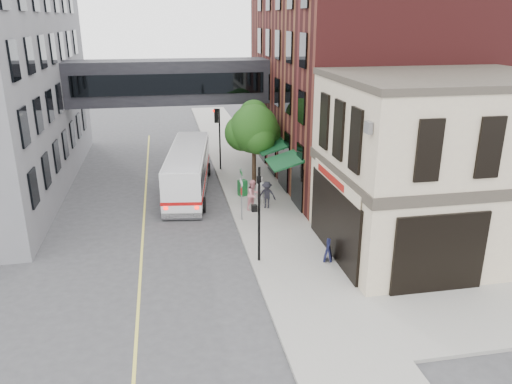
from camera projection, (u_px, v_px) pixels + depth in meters
name	position (u px, v px, depth m)	size (l,w,h in m)	color
ground	(259.00, 285.00, 21.28)	(120.00, 120.00, 0.00)	#38383A
sidewalk_main	(249.00, 181.00, 34.59)	(4.00, 60.00, 0.15)	gray
corner_building	(439.00, 166.00, 23.31)	(10.19, 8.12, 8.45)	#C1AF94
brick_building	(359.00, 76.00, 34.62)	(13.76, 18.00, 14.00)	#4A1717
skyway_bridge	(169.00, 82.00, 35.30)	(14.00, 3.18, 3.00)	black
traffic_signal_near	(258.00, 203.00, 22.21)	(0.44, 0.22, 4.60)	black
traffic_signal_far	(218.00, 127.00, 35.99)	(0.53, 0.28, 4.50)	black
street_sign_pole	(241.00, 189.00, 27.20)	(0.08, 0.75, 3.00)	gray
street_tree	(253.00, 129.00, 32.63)	(3.80, 3.20, 5.60)	#382619
lane_marking	(144.00, 209.00, 29.68)	(0.12, 40.00, 0.01)	#D8CC4C
bus	(188.00, 168.00, 32.30)	(3.71, 10.61, 2.80)	white
pedestrian_a	(261.00, 190.00, 29.70)	(0.66, 0.43, 1.81)	silver
pedestrian_b	(253.00, 195.00, 29.01)	(0.87, 0.68, 1.79)	pink
pedestrian_c	(267.00, 195.00, 29.27)	(1.05, 0.60, 1.62)	black
newspaper_box	(242.00, 188.00, 31.42)	(0.50, 0.45, 1.00)	#155E28
sandwich_board	(328.00, 250.00, 23.01)	(0.35, 0.55, 0.98)	black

